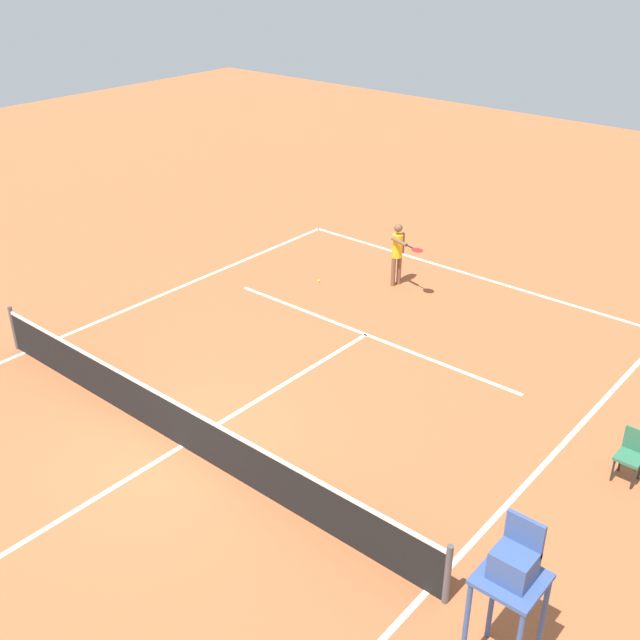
{
  "coord_description": "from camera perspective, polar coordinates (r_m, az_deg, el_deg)",
  "views": [
    {
      "loc": [
        -9.43,
        7.17,
        8.68
      ],
      "look_at": [
        0.33,
        -4.39,
        0.8
      ],
      "focal_mm": 42.82,
      "sensor_mm": 36.0,
      "label": 1
    }
  ],
  "objects": [
    {
      "name": "umpire_chair",
      "position": [
        10.09,
        14.16,
        -18.1
      ],
      "size": [
        0.8,
        0.8,
        2.41
      ],
      "color": "#38518C",
      "rests_on": "ground"
    },
    {
      "name": "player_serving",
      "position": [
        20.31,
        5.87,
        5.27
      ],
      "size": [
        1.23,
        0.84,
        1.75
      ],
      "rotation": [
        0.0,
        0.0,
        1.3
      ],
      "color": "brown",
      "rests_on": "ground"
    },
    {
      "name": "tennis_ball",
      "position": [
        20.8,
        -0.09,
        2.95
      ],
      "size": [
        0.07,
        0.07,
        0.07
      ],
      "primitive_type": "sphere",
      "color": "#CCE033",
      "rests_on": "ground"
    },
    {
      "name": "tennis_net",
      "position": [
        14.4,
        -10.41,
        -7.66
      ],
      "size": [
        11.56,
        0.1,
        1.07
      ],
      "color": "#4C4C51",
      "rests_on": "ground"
    },
    {
      "name": "courtside_chair_mid",
      "position": [
        14.45,
        22.25,
        -9.19
      ],
      "size": [
        0.44,
        0.46,
        0.95
      ],
      "color": "#262626",
      "rests_on": "ground"
    },
    {
      "name": "ground_plane",
      "position": [
        14.69,
        -10.25,
        -9.24
      ],
      "size": [
        60.0,
        60.0,
        0.0
      ],
      "primitive_type": "plane",
      "color": "#AD5933"
    },
    {
      "name": "court_lines",
      "position": [
        14.69,
        -10.25,
        -9.23
      ],
      "size": [
        10.96,
        20.81,
        0.01
      ],
      "color": "white",
      "rests_on": "ground"
    }
  ]
}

